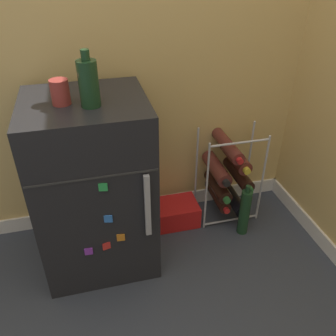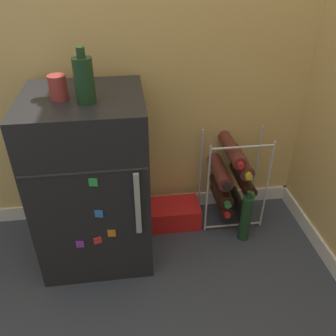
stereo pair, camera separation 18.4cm
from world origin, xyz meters
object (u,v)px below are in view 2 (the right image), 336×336
soda_box (175,213)px  fridge_top_bottle (84,80)px  loose_bottle_floor (246,218)px  fridge_top_cup (58,87)px  wine_rack (231,179)px  mini_fridge (93,181)px

soda_box → fridge_top_bottle: size_ratio=1.31×
loose_bottle_floor → fridge_top_cup: bearing=179.1°
soda_box → wine_rack: bearing=-1.1°
soda_box → fridge_top_bottle: bearing=-151.5°
fridge_top_cup → fridge_top_bottle: size_ratio=0.46×
soda_box → loose_bottle_floor: 0.42m
mini_fridge → fridge_top_bottle: 0.54m
mini_fridge → fridge_top_cup: 0.50m
mini_fridge → wine_rack: size_ratio=1.55×
soda_box → fridge_top_cup: 1.02m
wine_rack → loose_bottle_floor: 0.23m
fridge_top_bottle → soda_box: bearing=28.5°
wine_rack → fridge_top_cup: bearing=-169.0°
mini_fridge → wine_rack: bearing=10.5°
soda_box → loose_bottle_floor: size_ratio=0.89×
wine_rack → fridge_top_cup: fridge_top_cup is taller
mini_fridge → loose_bottle_floor: size_ratio=2.69×
wine_rack → mini_fridge: bearing=-169.5°
fridge_top_bottle → fridge_top_cup: bearing=156.6°
wine_rack → loose_bottle_floor: (0.05, -0.18, -0.14)m
mini_fridge → fridge_top_bottle: bearing=-66.4°
mini_fridge → soda_box: mini_fridge is taller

